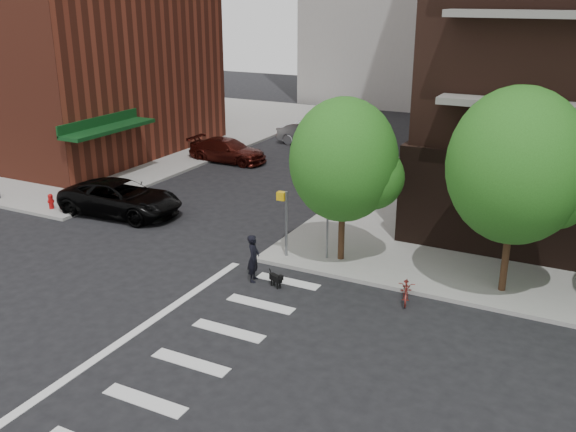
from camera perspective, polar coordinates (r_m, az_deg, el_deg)
ground at (r=20.38m, az=-15.65°, el=-10.38°), size 120.00×120.00×0.00m
sidewalk_nw at (r=52.70m, az=-18.40°, el=7.66°), size 31.00×33.00×0.15m
crosswalk at (r=19.09m, az=-10.63°, el=-12.10°), size 3.85×13.00×0.01m
tree_a at (r=23.55m, az=4.97°, el=4.98°), size 4.00×4.00×5.90m
tree_b at (r=21.96m, az=19.66°, el=4.20°), size 4.50×4.50×6.65m
pedestrian_signal at (r=24.34m, az=0.63°, el=0.14°), size 2.18×0.67×2.60m
fire_hydrant at (r=32.20m, az=-20.34°, el=1.30°), size 0.24×0.24×0.73m
parked_car_black at (r=30.72m, az=-14.62°, el=1.55°), size 3.07×5.97×1.61m
parked_car_maroon at (r=39.40m, az=-5.38°, el=5.83°), size 2.06×4.94×1.43m
parked_car_silver at (r=43.66m, az=2.09°, el=7.30°), size 1.79×4.71×1.53m
scooter at (r=22.02m, az=10.49°, el=-6.42°), size 0.95×1.65×0.82m
dog_walker at (r=22.93m, az=-3.08°, el=-3.76°), size 0.73×0.57×1.75m
dog at (r=22.59m, az=-1.05°, el=-5.56°), size 0.65×0.41×0.55m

